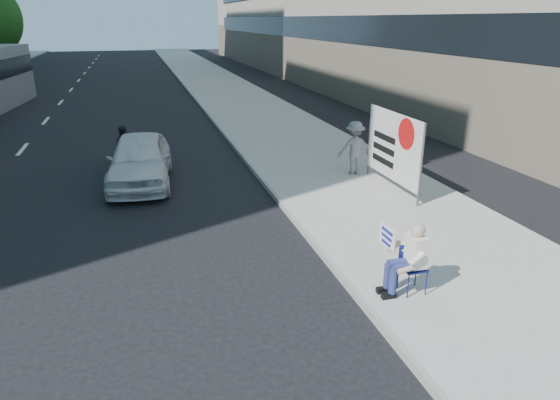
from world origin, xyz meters
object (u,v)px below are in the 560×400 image
object	(u,v)px
motorcycle	(126,149)
white_sedan_near	(140,159)
jogger	(355,148)
protest_banner	(393,146)
seated_protester	(408,255)
pedestrian_woman	(393,143)

from	to	relation	value
motorcycle	white_sedan_near	bearing A→B (deg)	-81.39
jogger	motorcycle	xyz separation A→B (m)	(-6.92, 3.32, -0.35)
white_sedan_near	motorcycle	size ratio (longest dim) A/B	2.17
protest_banner	motorcycle	xyz separation A→B (m)	(-7.34, 4.96, -0.76)
seated_protester	pedestrian_woman	xyz separation A→B (m)	(3.51, 7.21, 0.12)
protest_banner	jogger	bearing A→B (deg)	104.53
jogger	motorcycle	world-z (taller)	jogger
pedestrian_woman	protest_banner	xyz separation A→B (m)	(-1.02, -1.89, 0.41)
seated_protester	white_sedan_near	xyz separation A→B (m)	(-4.41, 8.28, -0.12)
seated_protester	jogger	distance (m)	7.27
protest_banner	motorcycle	bearing A→B (deg)	145.94
pedestrian_woman	motorcycle	distance (m)	8.92
white_sedan_near	protest_banner	bearing A→B (deg)	-17.95
jogger	motorcycle	distance (m)	7.68
seated_protester	jogger	world-z (taller)	jogger
white_sedan_near	motorcycle	bearing A→B (deg)	107.68
seated_protester	pedestrian_woman	size ratio (longest dim) A/B	0.77
pedestrian_woman	motorcycle	bearing A→B (deg)	6.42
seated_protester	protest_banner	xyz separation A→B (m)	(2.49, 5.33, 0.53)
pedestrian_woman	white_sedan_near	xyz separation A→B (m)	(-7.92, 1.07, -0.24)
seated_protester	white_sedan_near	distance (m)	9.38
protest_banner	seated_protester	bearing A→B (deg)	-115.07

